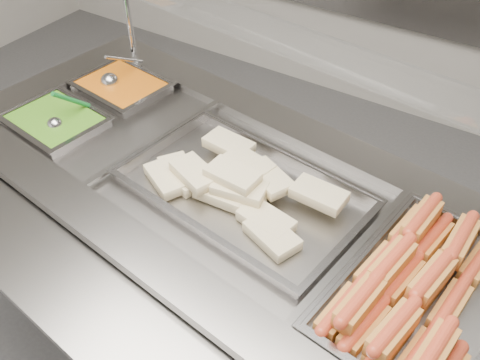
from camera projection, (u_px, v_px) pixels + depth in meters
The scene contains 11 objects.
steam_counter at pixel (229, 275), 1.97m from camera, with size 2.08×1.13×0.95m.
tray_rail at pixel (90, 298), 1.38m from camera, with size 1.92×0.63×0.05m.
sneeze_guard at pixel (278, 38), 1.54m from camera, with size 1.77×0.53×0.47m.
pan_hotdogs at pixel (421, 301), 1.37m from camera, with size 0.43×0.62×0.11m.
pan_wraps at pixel (243, 194), 1.65m from camera, with size 0.77×0.51×0.07m.
pan_beans at pixel (123, 94), 2.10m from camera, with size 0.35×0.29×0.11m.
pan_peas at pixel (57, 129), 1.93m from camera, with size 0.35×0.29×0.11m.
hotdogs_in_buns at pixel (414, 288), 1.33m from camera, with size 0.34×0.58×0.12m.
tortilla_wraps at pixel (230, 184), 1.62m from camera, with size 0.62×0.37×0.10m.
ladle at pixel (111, 81), 2.08m from camera, with size 0.07×0.21×0.15m.
serving_spoon at pixel (58, 120), 1.88m from camera, with size 0.06×0.18×0.16m.
Camera 1 is at (0.76, -0.64, 2.04)m, focal length 40.00 mm.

